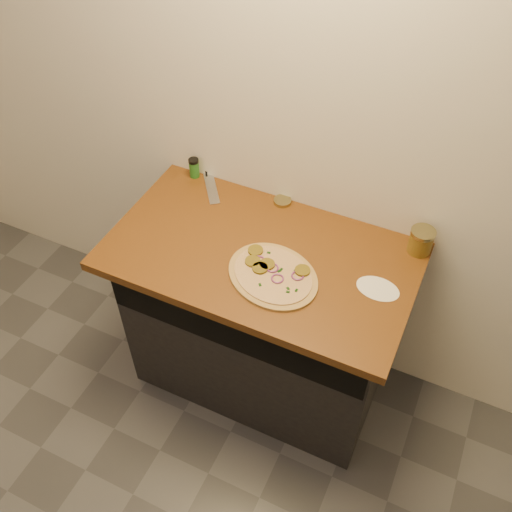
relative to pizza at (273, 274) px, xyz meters
The scene contains 8 objects.
cabinet 0.50m from the pizza, 125.41° to the left, with size 1.10×0.60×0.86m, color black.
countertop 0.14m from the pizza, 132.83° to the left, with size 1.20×0.70×0.04m, color brown.
pizza is the anchor object (origin of this frame).
chefs_knife 0.65m from the pizza, 139.77° to the left, with size 0.22×0.28×0.02m.
mason_jar_lid 0.42m from the pizza, 108.25° to the left, with size 0.08×0.08×0.02m, color #988D58.
salsa_jar 0.59m from the pizza, 38.34° to the left, with size 0.09×0.09×0.10m.
spice_shaker 0.68m from the pizza, 144.34° to the left, with size 0.05×0.05×0.09m.
flour_spill 0.39m from the pizza, 15.83° to the left, with size 0.16×0.16×0.00m, color white.
Camera 1 is at (0.64, 0.01, 2.48)m, focal length 40.00 mm.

